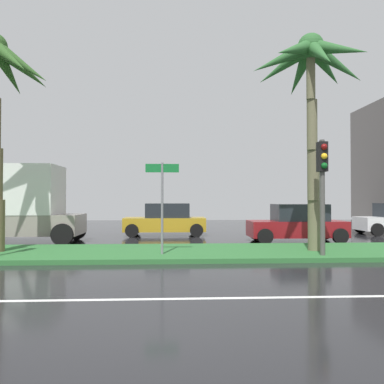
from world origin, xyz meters
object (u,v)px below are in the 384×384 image
Objects in this scene: street_name_sign at (162,195)px; car_in_traffic_leading at (166,220)px; car_in_traffic_second at (297,224)px; traffic_signal_median_right at (322,176)px; box_truck_lead at (11,208)px; palm_tree_centre_left at (310,75)px.

street_name_sign reaches higher than car_in_traffic_leading.
car_in_traffic_leading is 1.00× the size of car_in_traffic_second.
box_truck_lead is (-12.07, 5.48, -1.16)m from traffic_signal_median_right.
car_in_traffic_leading is 6.92m from car_in_traffic_second.
car_in_traffic_second is (12.93, -0.33, -0.72)m from box_truck_lead.
palm_tree_centre_left is 1.76× the size of car_in_traffic_second.
car_in_traffic_leading is (6.88, 3.02, -0.72)m from box_truck_lead.
traffic_signal_median_right is 5.55m from car_in_traffic_second.
palm_tree_centre_left is 1.19× the size of box_truck_lead.
traffic_signal_median_right is 0.86× the size of car_in_traffic_second.
car_in_traffic_leading is at bearing 90.22° from street_name_sign.
palm_tree_centre_left is at bearing 124.57° from car_in_traffic_leading.
palm_tree_centre_left is 3.72m from traffic_signal_median_right.
box_truck_lead reaches higher than street_name_sign.
car_in_traffic_leading is at bearing 121.39° from traffic_signal_median_right.
car_in_traffic_leading is at bearing 124.57° from palm_tree_centre_left.
traffic_signal_median_right is 0.58× the size of box_truck_lead.
street_name_sign is 0.70× the size of car_in_traffic_leading.
palm_tree_centre_left is 2.53× the size of street_name_sign.
street_name_sign is at bearing 90.22° from car_in_traffic_leading.
traffic_signal_median_right is 1.24× the size of street_name_sign.
palm_tree_centre_left reaches higher than car_in_traffic_leading.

